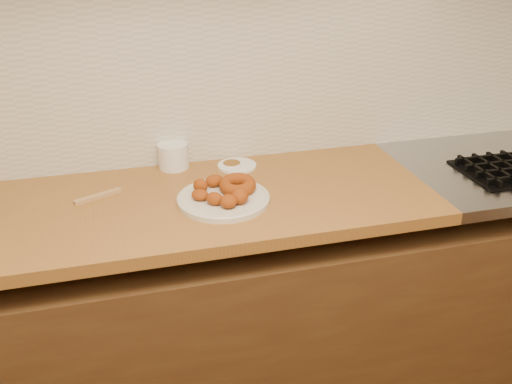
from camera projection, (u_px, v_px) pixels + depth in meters
wall_back at (251, 32)px, 1.85m from camera, size 4.00×0.02×2.70m
base_cabinet at (272, 312)px, 2.01m from camera, size 3.60×0.60×0.77m
butcher_block at (69, 218)px, 1.64m from camera, size 2.30×0.62×0.04m
backsplash at (252, 76)px, 1.91m from camera, size 3.60×0.02×0.60m
donut_plate at (223, 199)px, 1.69m from camera, size 0.29×0.29×0.02m
ring_donut at (237, 185)px, 1.72m from camera, size 0.12×0.12×0.05m
fried_dough_chunks at (219, 193)px, 1.66m from camera, size 0.18×0.21×0.05m
plastic_tub at (173, 156)px, 1.91m from camera, size 0.12×0.12×0.09m
tub_lid at (237, 166)px, 1.94m from camera, size 0.16×0.16×0.01m
brass_jar_lid at (232, 164)px, 1.95m from camera, size 0.07×0.07×0.01m
wooden_utensil at (98, 196)px, 1.71m from camera, size 0.15×0.08×0.01m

